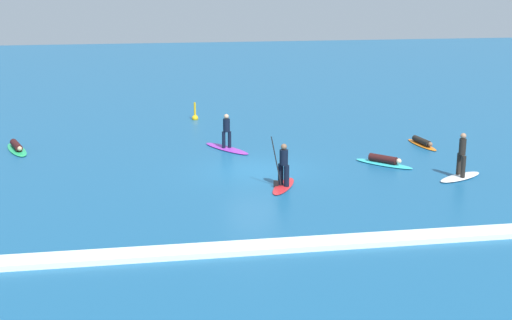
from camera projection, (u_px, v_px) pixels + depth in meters
ground_plane at (256, 171)px, 30.23m from camera, size 120.00×120.00×0.00m
surfer_on_green_board at (17, 147)px, 33.74m from camera, size 1.69×3.16×0.42m
surfer_on_red_board at (283, 174)px, 27.82m from camera, size 1.64×2.49×2.12m
surfer_on_white_board at (461, 168)px, 29.06m from camera, size 2.51×1.82×1.94m
surfer_on_orange_board at (422, 143)px, 34.73m from camera, size 0.88×2.66×0.37m
surfer_on_teal_board at (384, 161)px, 31.22m from camera, size 2.45×2.54×0.43m
surfer_on_purple_board at (227, 141)px, 33.90m from camera, size 2.28×3.05×1.76m
marker_buoy at (195, 117)px, 40.92m from camera, size 0.37×0.37×1.12m
wave_crest at (303, 244)px, 21.77m from camera, size 23.78×0.90×0.18m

